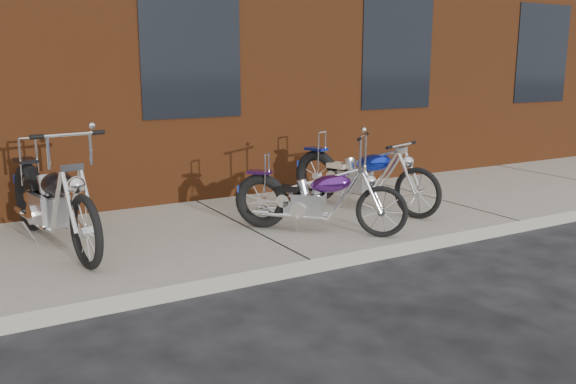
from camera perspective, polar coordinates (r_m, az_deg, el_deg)
ground at (r=6.02m, az=2.07°, el=-7.71°), size 120.00×120.00×0.00m
sidewalk at (r=7.25m, az=-4.22°, el=-3.67°), size 22.00×3.00×0.15m
chopper_purple at (r=6.85m, az=2.56°, el=-0.83°), size 1.44×1.51×1.12m
chopper_blue at (r=8.00m, az=6.80°, el=1.25°), size 0.90×2.11×0.96m
chopper_third at (r=6.74m, az=-21.18°, el=-1.11°), size 0.65×2.45×1.25m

